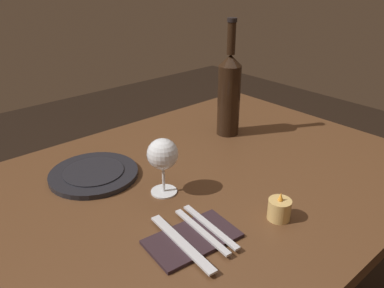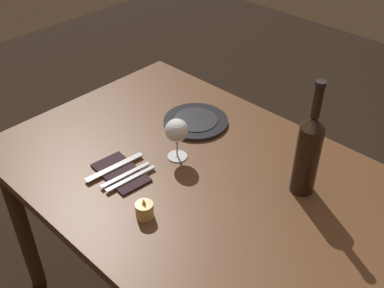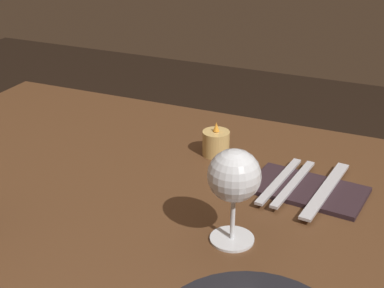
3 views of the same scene
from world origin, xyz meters
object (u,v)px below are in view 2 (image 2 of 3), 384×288
(wine_glass_left, at_px, (177,132))
(wine_bottle, at_px, (308,152))
(fork_outer, at_px, (131,178))
(fork_inner, at_px, (126,175))
(table_knife, at_px, (115,167))
(dinner_plate, at_px, (196,121))
(votive_candle, at_px, (145,211))
(folded_napkin, at_px, (121,173))

(wine_glass_left, bearing_deg, wine_bottle, -158.66)
(fork_outer, bearing_deg, fork_inner, 0.00)
(wine_glass_left, bearing_deg, table_knife, 62.14)
(dinner_plate, relative_size, table_knife, 1.12)
(votive_candle, height_order, fork_inner, votive_candle)
(wine_bottle, height_order, dinner_plate, wine_bottle)
(dinner_plate, bearing_deg, folded_napkin, 93.88)
(folded_napkin, bearing_deg, votive_candle, 160.06)
(wine_bottle, xyz_separation_m, votive_candle, (0.26, 0.41, -0.12))
(wine_glass_left, bearing_deg, dinner_plate, -63.52)
(wine_glass_left, relative_size, wine_bottle, 0.39)
(fork_inner, bearing_deg, wine_bottle, -141.87)
(votive_candle, height_order, table_knife, votive_candle)
(dinner_plate, distance_m, table_knife, 0.37)
(votive_candle, height_order, dinner_plate, votive_candle)
(fork_inner, bearing_deg, fork_outer, 180.00)
(votive_candle, distance_m, fork_outer, 0.16)
(dinner_plate, xyz_separation_m, table_knife, (0.00, 0.37, 0.00))
(wine_bottle, bearing_deg, table_knife, 34.82)
(wine_glass_left, distance_m, dinner_plate, 0.23)
(wine_glass_left, relative_size, folded_napkin, 0.73)
(wine_glass_left, bearing_deg, votive_candle, 116.44)
(folded_napkin, bearing_deg, fork_outer, 180.00)
(table_knife, bearing_deg, wine_glass_left, -117.86)
(wine_bottle, xyz_separation_m, table_knife, (0.48, 0.34, -0.13))
(fork_outer, relative_size, table_knife, 0.86)
(fork_inner, height_order, table_knife, same)
(wine_glass_left, xyz_separation_m, dinner_plate, (0.09, -0.19, -0.10))
(folded_napkin, height_order, fork_inner, fork_inner)
(votive_candle, relative_size, folded_napkin, 0.33)
(folded_napkin, relative_size, table_knife, 0.95)
(wine_glass_left, xyz_separation_m, table_knife, (0.10, 0.19, -0.09))
(wine_glass_left, xyz_separation_m, votive_candle, (-0.13, 0.26, -0.08))
(fork_inner, bearing_deg, table_knife, 0.00)
(wine_glass_left, xyz_separation_m, folded_napkin, (0.07, 0.19, -0.10))
(wine_bottle, height_order, fork_outer, wine_bottle)
(fork_inner, distance_m, table_knife, 0.06)
(wine_bottle, xyz_separation_m, folded_napkin, (0.45, 0.34, -0.14))
(votive_candle, height_order, folded_napkin, votive_candle)
(votive_candle, bearing_deg, dinner_plate, -63.55)
(votive_candle, bearing_deg, fork_inner, -22.58)
(wine_bottle, distance_m, fork_outer, 0.54)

